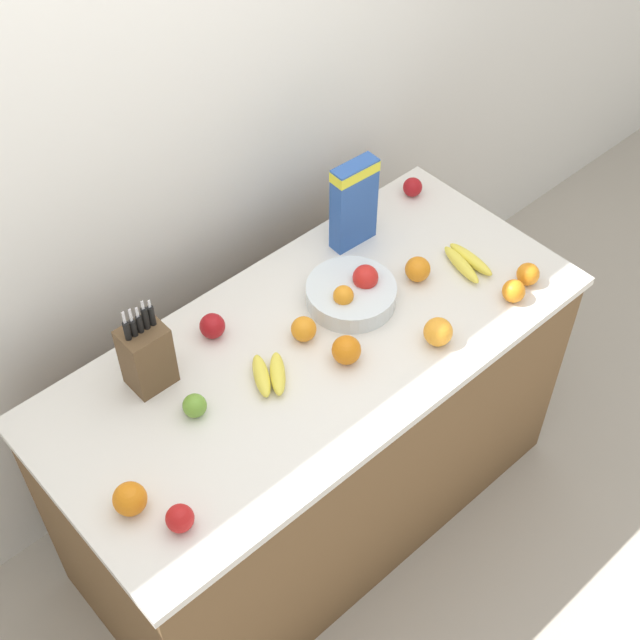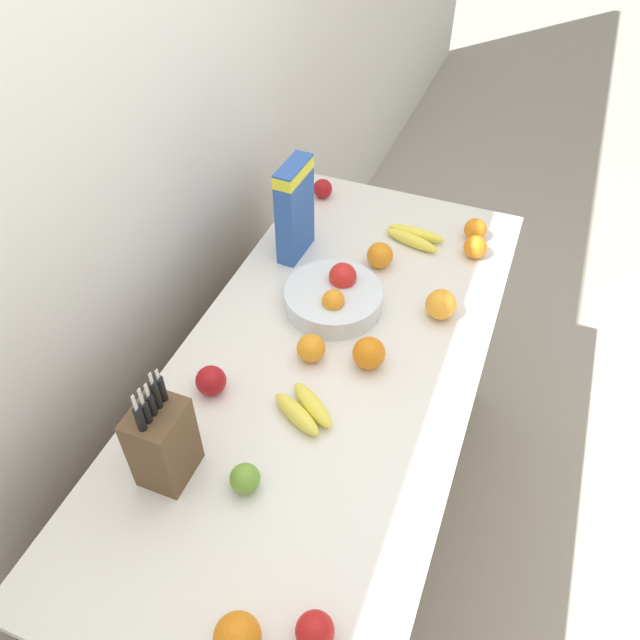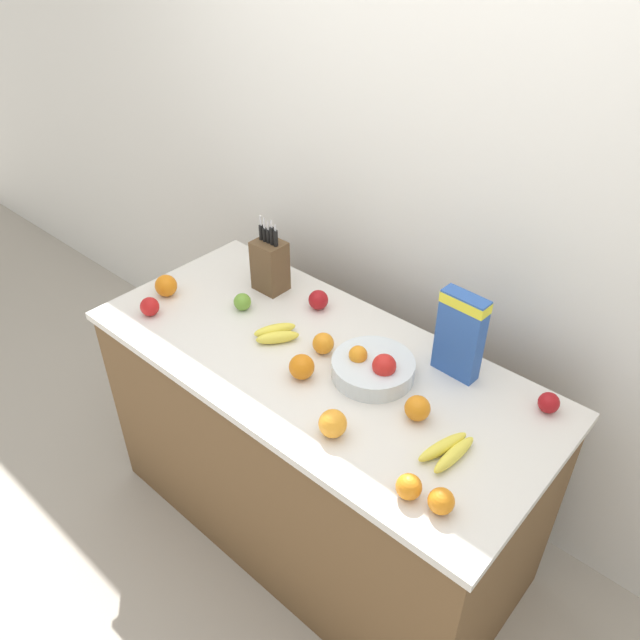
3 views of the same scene
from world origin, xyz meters
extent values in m
plane|color=#B2A899|center=(0.00, 0.00, 0.00)|extent=(14.00, 14.00, 0.00)
cube|color=silver|center=(0.00, 0.60, 1.30)|extent=(9.00, 0.06, 2.60)
cube|color=brown|center=(0.00, 0.00, 0.44)|extent=(1.67, 0.75, 0.89)
cube|color=silver|center=(0.00, 0.00, 0.90)|extent=(1.70, 0.78, 0.03)
cube|color=brown|center=(-0.44, 0.21, 1.02)|extent=(0.12, 0.10, 0.21)
cylinder|color=black|center=(-0.48, 0.21, 1.16)|extent=(0.02, 0.02, 0.06)
cube|color=silver|center=(-0.48, 0.21, 1.21)|extent=(0.01, 0.00, 0.04)
cylinder|color=black|center=(-0.46, 0.21, 1.16)|extent=(0.02, 0.02, 0.05)
cube|color=silver|center=(-0.46, 0.21, 1.21)|extent=(0.01, 0.00, 0.04)
cylinder|color=black|center=(-0.44, 0.21, 1.16)|extent=(0.02, 0.02, 0.06)
cube|color=silver|center=(-0.44, 0.21, 1.20)|extent=(0.01, 0.00, 0.04)
cylinder|color=black|center=(-0.42, 0.21, 1.17)|extent=(0.02, 0.02, 0.07)
cube|color=silver|center=(-0.42, 0.21, 1.22)|extent=(0.01, 0.00, 0.03)
cylinder|color=black|center=(-0.40, 0.21, 1.16)|extent=(0.02, 0.02, 0.07)
cube|color=silver|center=(-0.40, 0.21, 1.21)|extent=(0.01, 0.00, 0.03)
cube|color=#2D56A8|center=(0.40, 0.26, 1.08)|extent=(0.16, 0.06, 0.31)
cube|color=yellow|center=(0.40, 0.26, 1.21)|extent=(0.16, 0.07, 0.04)
cylinder|color=silver|center=(0.20, 0.06, 0.95)|extent=(0.28, 0.28, 0.06)
sphere|color=red|center=(0.25, 0.05, 1.00)|extent=(0.08, 0.08, 0.08)
sphere|color=orange|center=(0.15, 0.04, 0.99)|extent=(0.06, 0.06, 0.06)
ellipsoid|color=yellow|center=(-0.16, -0.03, 0.94)|extent=(0.13, 0.15, 0.04)
ellipsoid|color=yellow|center=(-0.20, 0.00, 0.94)|extent=(0.11, 0.16, 0.04)
ellipsoid|color=yellow|center=(0.61, -0.08, 0.94)|extent=(0.05, 0.19, 0.04)
ellipsoid|color=yellow|center=(0.56, -0.07, 0.94)|extent=(0.08, 0.19, 0.04)
sphere|color=red|center=(-0.65, -0.23, 0.96)|extent=(0.07, 0.07, 0.07)
sphere|color=#6B9E33|center=(-0.41, 0.03, 0.95)|extent=(0.07, 0.07, 0.07)
sphere|color=#A31419|center=(-0.20, 0.23, 0.96)|extent=(0.08, 0.08, 0.08)
sphere|color=#A31419|center=(0.72, 0.29, 0.95)|extent=(0.07, 0.07, 0.07)
sphere|color=orange|center=(0.58, -0.27, 0.96)|extent=(0.07, 0.07, 0.07)
sphere|color=orange|center=(0.43, -0.01, 0.96)|extent=(0.08, 0.08, 0.08)
sphere|color=orange|center=(-0.71, -0.10, 0.96)|extent=(0.09, 0.09, 0.09)
sphere|color=orange|center=(0.03, -0.10, 0.96)|extent=(0.09, 0.09, 0.09)
sphere|color=orange|center=(0.67, -0.25, 0.96)|extent=(0.07, 0.07, 0.07)
sphere|color=orange|center=(-0.01, 0.04, 0.96)|extent=(0.08, 0.08, 0.08)
sphere|color=orange|center=(0.28, -0.23, 0.96)|extent=(0.09, 0.09, 0.09)
camera|label=1|loc=(-1.16, -1.30, 2.91)|focal=50.00mm
camera|label=2|loc=(-1.03, -0.38, 2.15)|focal=35.00mm
camera|label=3|loc=(1.13, -1.25, 2.31)|focal=35.00mm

